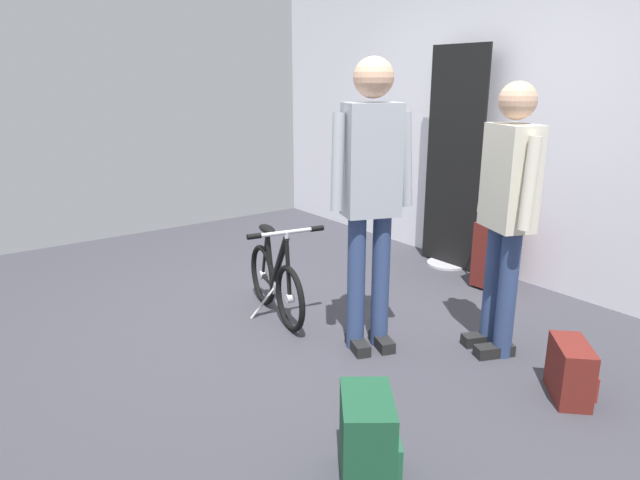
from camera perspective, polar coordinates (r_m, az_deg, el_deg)
ground_plane at (r=3.83m, az=-2.85°, el=-9.07°), size 6.06×6.06×0.00m
back_wall at (r=4.96m, az=18.15°, el=12.26°), size 6.06×0.10×2.72m
floor_banner_stand at (r=5.02m, az=13.38°, el=6.92°), size 0.60×0.36×1.90m
folding_bike_foreground at (r=3.95m, az=-4.56°, el=-4.02°), size 0.96×0.53×0.69m
visitor_near_wall at (r=3.43m, az=18.49°, el=3.37°), size 0.50×0.36×1.62m
visitor_browsing at (r=3.31m, az=5.20°, el=5.31°), size 0.35×0.50×1.75m
rolling_suitcase at (r=4.73m, az=17.28°, el=-1.15°), size 0.20×0.37×0.83m
backpack_on_floor at (r=3.29m, az=24.14°, el=-12.07°), size 0.35×0.34×0.31m
handbag_on_floor at (r=2.46m, az=4.87°, el=-19.62°), size 0.40×0.37×0.39m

